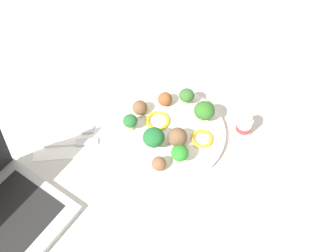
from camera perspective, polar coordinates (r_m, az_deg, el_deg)
ground_plane at (r=0.90m, az=0.00°, el=-1.33°), size 4.00×4.00×0.00m
plate at (r=0.90m, az=0.00°, el=-1.04°), size 0.28×0.28×0.02m
broccoli_floret_back_left at (r=0.82m, az=1.56°, el=-4.41°), size 0.04×0.04×0.05m
broccoli_floret_front_left at (r=0.92m, az=2.72°, el=4.92°), size 0.04×0.04×0.05m
broccoli_floret_front_right at (r=0.87m, az=-6.40°, el=0.73°), size 0.04×0.04×0.05m
broccoli_floret_back_right at (r=0.84m, az=-2.66°, el=-1.86°), size 0.05×0.05×0.06m
broccoli_floret_mid_right at (r=0.89m, az=5.55°, el=2.46°), size 0.05×0.05×0.06m
meatball_near_rim at (r=0.93m, az=-0.79°, el=4.36°), size 0.04×0.04×0.04m
meatball_front_left at (r=0.85m, az=1.21°, el=-1.80°), size 0.05×0.05×0.05m
meatball_back_right at (r=0.82m, az=-1.82°, el=-6.08°), size 0.03×0.03×0.03m
meatball_back_left at (r=0.91m, az=-4.86°, el=2.96°), size 0.04×0.04×0.04m
pepper_ring_far_rim at (r=0.90m, az=-2.00°, el=0.85°), size 0.07×0.07×0.01m
pepper_ring_front_right at (r=0.87m, az=5.15°, el=-2.05°), size 0.08×0.08×0.01m
napkin at (r=0.93m, az=-15.85°, el=-1.89°), size 0.18×0.14×0.01m
fork at (r=0.93m, az=-15.37°, el=-0.76°), size 0.12×0.03×0.01m
knife at (r=0.91m, az=-15.56°, el=-2.62°), size 0.15×0.03×0.01m
yogurt_bottle at (r=0.90m, az=11.83°, el=0.03°), size 0.04×0.04×0.07m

